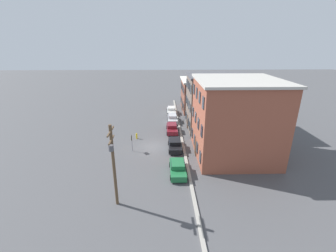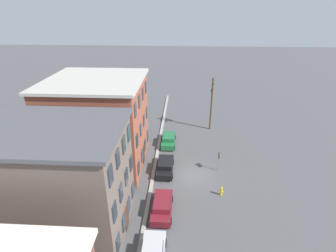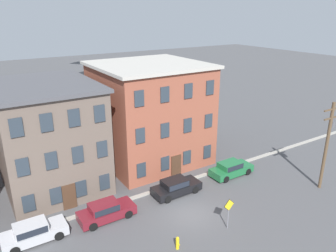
% 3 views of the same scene
% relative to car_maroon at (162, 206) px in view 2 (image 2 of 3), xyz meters
% --- Properties ---
extents(ground_plane, '(200.00, 200.00, 0.00)m').
position_rel_car_maroon_xyz_m(ground_plane, '(5.89, -3.05, -0.75)').
color(ground_plane, '#4C4C4F').
extents(kerb_strip, '(56.00, 0.36, 0.16)m').
position_rel_car_maroon_xyz_m(kerb_strip, '(5.89, 1.45, -0.67)').
color(kerb_strip, '#9E998E').
rests_on(kerb_strip, ground_plane).
extents(apartment_midblock, '(8.69, 10.99, 9.52)m').
position_rel_car_maroon_xyz_m(apartment_midblock, '(-1.94, 8.18, 4.03)').
color(apartment_midblock, '#66564C').
rests_on(apartment_midblock, ground_plane).
extents(apartment_far, '(10.71, 10.53, 10.40)m').
position_rel_car_maroon_xyz_m(apartment_far, '(8.53, 7.95, 4.46)').
color(apartment_far, brown).
rests_on(apartment_far, ground_plane).
extents(car_maroon, '(4.40, 1.92, 1.43)m').
position_rel_car_maroon_xyz_m(car_maroon, '(0.00, 0.00, 0.00)').
color(car_maroon, maroon).
rests_on(car_maroon, ground_plane).
extents(car_black, '(4.40, 1.92, 1.43)m').
position_rel_car_maroon_xyz_m(car_black, '(6.66, 0.15, 0.00)').
color(car_black, black).
rests_on(car_black, ground_plane).
extents(car_green, '(4.40, 1.92, 1.43)m').
position_rel_car_maroon_xyz_m(car_green, '(13.16, 0.13, 0.00)').
color(car_green, '#1E6638').
rests_on(car_green, ground_plane).
extents(caution_sign, '(0.98, 0.08, 2.52)m').
position_rel_car_maroon_xyz_m(caution_sign, '(7.20, -6.00, 0.93)').
color(caution_sign, slate).
rests_on(caution_sign, ground_plane).
extents(utility_pole, '(2.40, 0.44, 8.14)m').
position_rel_car_maroon_xyz_m(utility_pole, '(18.49, -6.05, 3.84)').
color(utility_pole, brown).
rests_on(utility_pole, ground_plane).
extents(fire_hydrant, '(0.24, 0.34, 0.96)m').
position_rel_car_maroon_xyz_m(fire_hydrant, '(2.80, -5.83, -0.27)').
color(fire_hydrant, yellow).
rests_on(fire_hydrant, ground_plane).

